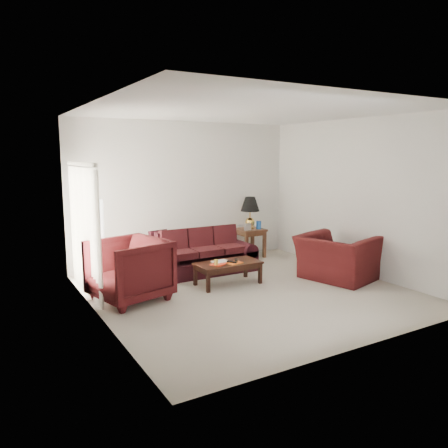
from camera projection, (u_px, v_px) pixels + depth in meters
The scene contains 19 objects.
floor at pixel (249, 292), 7.44m from camera, with size 5.00×5.00×0.00m, color beige.
blinds at pixel (83, 230), 7.18m from camera, with size 0.10×2.00×2.16m, color silver.
sofa at pixel (204, 252), 8.55m from camera, with size 2.02×0.87×0.83m, color black, non-canonical shape.
throw_pillow at pixel (159, 239), 8.61m from camera, with size 0.37×0.11×0.37m, color black.
end_table at pixel (250, 243), 9.93m from camera, with size 0.59×0.59×0.65m, color #4F2D1B, non-canonical shape.
table_lamp at pixel (250, 213), 9.89m from camera, with size 0.43×0.43×0.72m, color gold, non-canonical shape.
clock at pixel (248, 227), 9.68m from camera, with size 0.15×0.05×0.15m, color silver.
blue_canister at pixel (259, 225), 9.85m from camera, with size 0.11×0.11×0.18m, color #16448F.
picture_frame at pixel (242, 225), 9.96m from camera, with size 0.12×0.02×0.15m, color silver.
floor_lamp at pixel (98, 240), 8.02m from camera, with size 0.25×0.25×1.52m, color white, non-canonical shape.
armchair_left at pixel (129, 270), 6.91m from camera, with size 1.07×1.10×1.00m, color #3B0D0F.
armchair_right at pixel (337, 258), 8.10m from camera, with size 1.28×1.11×0.83m, color #3B0D0E.
coffee_table at pixel (228, 273), 7.82m from camera, with size 1.16×0.58×0.41m, color black, non-canonical shape.
magazine_red at pixel (219, 264), 7.64m from camera, with size 0.28×0.21×0.02m, color red.
magazine_white at pixel (221, 262), 7.81m from camera, with size 0.29×0.22×0.02m, color silver.
magazine_orange at pixel (234, 263), 7.72m from camera, with size 0.26×0.20×0.01m, color orange.
remote_a at pixel (232, 262), 7.70m from camera, with size 0.06×0.19×0.02m, color black.
remote_b at pixel (236, 260), 7.85m from camera, with size 0.05×0.18×0.02m, color black.
yellow_glass at pixel (216, 263), 7.54m from camera, with size 0.07×0.07×0.11m, color gold.
Camera 1 is at (-3.96, -5.98, 2.31)m, focal length 35.00 mm.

